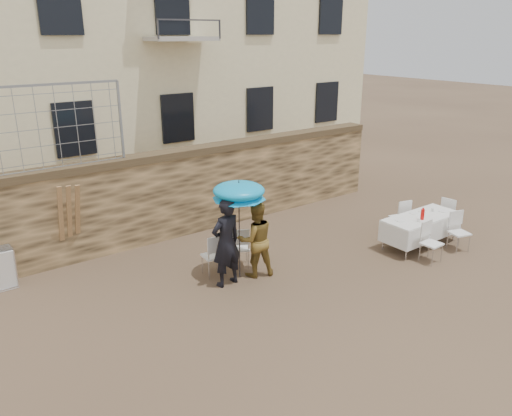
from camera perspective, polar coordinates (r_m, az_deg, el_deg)
ground at (r=9.70m, az=5.93°, el=-11.83°), size 80.00×80.00×0.00m
stone_wall at (r=13.03m, az=-8.74°, el=1.70°), size 13.00×0.50×2.20m
chain_link_fence at (r=11.54m, az=-22.65°, el=8.39°), size 3.20×0.06×1.80m
man_suit at (r=10.25m, az=-3.44°, el=-3.95°), size 0.74×0.52×1.91m
woman_dress at (r=10.69m, az=-0.05°, el=-3.60°), size 0.96×0.85×1.67m
umbrella at (r=10.20m, az=-1.97°, el=1.65°), size 1.12×1.12×2.02m
couple_chair_left at (r=10.87m, az=-4.98°, el=-5.31°), size 0.52×0.52×0.96m
couple_chair_right at (r=11.21m, az=-1.92°, el=-4.44°), size 0.65×0.65×0.96m
banquet_table at (r=12.87m, az=18.40°, el=-1.06°), size 2.10×0.85×0.78m
soda_bottle at (r=12.58m, az=18.50°, el=-0.70°), size 0.09×0.09×0.26m
table_chair_front_left at (r=12.11m, az=19.45°, el=-3.75°), size 0.50×0.50×0.96m
table_chair_front_right at (r=12.98m, az=22.24°, el=-2.55°), size 0.59×0.59×0.96m
table_chair_back at (r=13.55m, az=16.07°, el=-0.94°), size 0.58×0.58×0.96m
table_chair_side at (r=14.12m, az=21.31°, el=-0.70°), size 0.53×0.53×0.96m
chair_stack_right at (r=11.67m, az=-27.06°, el=-5.82°), size 0.46×0.47×0.92m
wood_planks at (r=11.82m, az=-19.96°, el=-1.66°), size 0.70×0.20×2.00m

